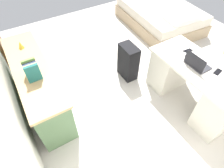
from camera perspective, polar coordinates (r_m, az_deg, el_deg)
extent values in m
plane|color=beige|center=(3.69, 8.89, 5.03)|extent=(5.45, 5.45, 0.00)
cube|color=silver|center=(2.83, 25.51, 4.20)|extent=(1.44, 0.67, 0.04)
cube|color=beige|center=(2.95, 30.09, -6.83)|extent=(0.40, 0.60, 0.70)
cube|color=beige|center=(3.26, 17.20, 4.70)|extent=(0.40, 0.60, 0.70)
cylinder|color=black|center=(3.78, 29.47, -0.25)|extent=(0.52, 0.52, 0.04)
cylinder|color=black|center=(3.66, 30.56, 1.77)|extent=(0.06, 0.06, 0.42)
cube|color=#4C6B47|center=(3.04, -21.34, -0.61)|extent=(1.76, 0.44, 0.70)
cube|color=tan|center=(2.79, -23.40, 4.49)|extent=(1.80, 0.48, 0.04)
cube|color=#415B3C|center=(2.90, -14.20, -6.02)|extent=(0.67, 0.01, 0.25)
cube|color=#415B3C|center=(3.44, -18.92, 3.29)|extent=(0.67, 0.01, 0.25)
cube|color=tan|center=(4.97, 13.99, 18.41)|extent=(1.99, 1.53, 0.28)
cube|color=silver|center=(4.86, 14.53, 20.86)|extent=(1.93, 1.46, 0.20)
cube|color=white|center=(4.37, 20.40, 18.55)|extent=(0.53, 0.71, 0.10)
cube|color=black|center=(3.28, 4.90, 6.69)|extent=(0.36, 0.23, 0.64)
cube|color=#333338|center=(2.82, 24.49, 5.32)|extent=(0.31, 0.22, 0.02)
cube|color=black|center=(2.69, 23.74, 6.21)|extent=(0.31, 0.01, 0.19)
ellipsoid|color=white|center=(2.93, 20.86, 8.45)|extent=(0.06, 0.10, 0.03)
cube|color=black|center=(2.84, 29.36, 3.24)|extent=(0.09, 0.15, 0.01)
cube|color=black|center=(3.03, 21.95, 9.32)|extent=(0.08, 0.14, 0.01)
cube|color=#1E5D5C|center=(2.47, -22.71, 2.97)|extent=(0.04, 0.17, 0.24)
cube|color=#578E53|center=(2.52, -22.79, 3.14)|extent=(0.03, 0.17, 0.20)
cube|color=#9FAD62|center=(2.55, -23.02, 3.68)|extent=(0.03, 0.17, 0.20)
cube|color=#323959|center=(2.58, -23.23, 4.16)|extent=(0.04, 0.17, 0.19)
cube|color=olive|center=(2.60, -23.54, 4.92)|extent=(0.03, 0.17, 0.22)
cone|color=gold|center=(3.14, -25.99, 10.55)|extent=(0.08, 0.08, 0.11)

